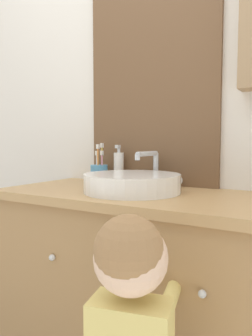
# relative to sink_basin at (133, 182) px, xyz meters

# --- Properties ---
(wall_back) EXTENTS (3.20, 0.18, 2.50)m
(wall_back) POSITION_rel_sink_basin_xyz_m (0.12, 0.30, 0.42)
(wall_back) COLOR silver
(wall_back) RESTS_ON ground_plane
(vanity_counter) EXTENTS (1.28, 0.54, 0.82)m
(vanity_counter) POSITION_rel_sink_basin_xyz_m (0.08, 0.01, -0.45)
(vanity_counter) COLOR #A37A4C
(vanity_counter) RESTS_ON ground_plane
(sink_basin) EXTENTS (0.39, 0.44, 0.16)m
(sink_basin) POSITION_rel_sink_basin_xyz_m (0.00, 0.00, 0.00)
(sink_basin) COLOR white
(sink_basin) RESTS_ON vanity_counter
(toothbrush_holder) EXTENTS (0.08, 0.08, 0.20)m
(toothbrush_holder) POSITION_rel_sink_basin_xyz_m (-0.29, 0.18, 0.01)
(toothbrush_holder) COLOR #4C93C6
(toothbrush_holder) RESTS_ON vanity_counter
(soap_dispenser) EXTENTS (0.05, 0.05, 0.19)m
(soap_dispenser) POSITION_rel_sink_basin_xyz_m (-0.20, 0.21, 0.04)
(soap_dispenser) COLOR white
(soap_dispenser) RESTS_ON vanity_counter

